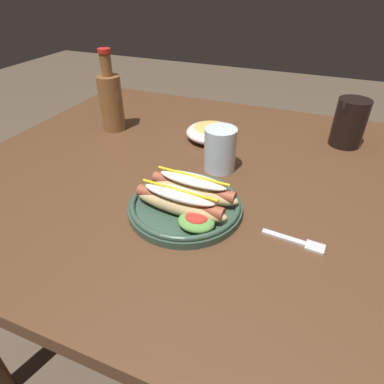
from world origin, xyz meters
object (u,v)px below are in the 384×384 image
Objects in this scene: fork at (298,242)px; glass_bottle at (111,100)px; side_bowl at (211,132)px; water_cup at (220,150)px; hot_dog_plate at (187,202)px; soda_cup at (349,123)px.

glass_bottle is at bearing 157.69° from fork.
side_bowl is at bearing 8.23° from glass_bottle.
fork is 1.08× the size of water_cup.
soda_cup reaches higher than hot_dog_plate.
water_cup is at bearing -63.80° from side_bowl.
fork is at bearing -2.48° from hot_dog_plate.
water_cup is 0.73× the size of side_bowl.
fork is 0.49× the size of glass_bottle.
side_bowl is at bearing 134.93° from fork.
side_bowl is (-0.08, 0.16, -0.03)m from water_cup.
glass_bottle is at bearing 163.75° from water_cup.
glass_bottle is 0.33m from side_bowl.
glass_bottle is (-0.40, 0.12, 0.04)m from water_cup.
soda_cup is 0.89× the size of side_bowl.
glass_bottle reaches higher than soda_cup.
hot_dog_plate is 0.24m from fork.
glass_bottle is (-0.39, 0.32, 0.07)m from hot_dog_plate.
hot_dog_plate is 1.81× the size of soda_cup.
glass_bottle is at bearing 140.99° from hot_dog_plate.
hot_dog_plate is 0.37m from side_bowl.
fork is 0.48m from side_bowl.
soda_cup is 0.40m from side_bowl.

